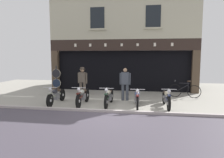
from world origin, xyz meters
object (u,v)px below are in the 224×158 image
(shopkeeper_center, at_px, (125,83))
(advert_board_far, at_px, (156,65))
(motorcycle_right, at_px, (166,98))
(tyre_sign_pole, at_px, (56,79))
(motorcycle_center_right, at_px, (137,98))
(motorcycle_center, at_px, (109,97))
(advert_board_near, at_px, (141,65))
(salesman_left, at_px, (83,80))
(leaning_bicycle, at_px, (185,90))
(motorcycle_center_left, at_px, (83,96))
(motorcycle_left, at_px, (56,95))

(shopkeeper_center, xyz_separation_m, advert_board_far, (1.70, 2.96, 0.75))
(motorcycle_right, height_order, tyre_sign_pole, tyre_sign_pole)
(motorcycle_right, bearing_deg, motorcycle_center_right, 2.68)
(motorcycle_center, relative_size, motorcycle_center_right, 1.03)
(motorcycle_center, relative_size, advert_board_near, 2.04)
(motorcycle_center, height_order, advert_board_near, advert_board_near)
(motorcycle_center, bearing_deg, advert_board_near, -107.24)
(motorcycle_center_right, height_order, tyre_sign_pole, tyre_sign_pole)
(tyre_sign_pole, bearing_deg, motorcycle_right, -18.58)
(motorcycle_center_right, bearing_deg, advert_board_far, -107.93)
(motorcycle_center_right, height_order, advert_board_near, advert_board_near)
(motorcycle_center_right, bearing_deg, advert_board_near, -95.06)
(salesman_left, height_order, leaning_bicycle, salesman_left)
(shopkeeper_center, bearing_deg, advert_board_far, -119.34)
(leaning_bicycle, bearing_deg, motorcycle_center_left, 128.04)
(shopkeeper_center, height_order, advert_board_near, advert_board_near)
(advert_board_far, bearing_deg, motorcycle_center_left, -129.50)
(motorcycle_left, relative_size, motorcycle_center_left, 0.98)
(motorcycle_center_left, xyz_separation_m, advert_board_near, (2.56, 4.29, 1.22))
(motorcycle_center_right, xyz_separation_m, advert_board_near, (0.07, 4.26, 1.24))
(advert_board_near, xyz_separation_m, leaning_bicycle, (2.44, -1.69, -1.28))
(shopkeeper_center, bearing_deg, advert_board_near, -103.18)
(motorcycle_left, xyz_separation_m, motorcycle_center_left, (1.31, -0.02, 0.02))
(advert_board_near, height_order, leaning_bicycle, advert_board_near)
(motorcycle_center_right, distance_m, advert_board_far, 4.56)
(salesman_left, height_order, tyre_sign_pole, tyre_sign_pole)
(salesman_left, distance_m, advert_board_far, 4.83)
(motorcycle_right, xyz_separation_m, tyre_sign_pole, (-6.03, 2.03, 0.53))
(motorcycle_center_left, height_order, motorcycle_center_right, motorcycle_center_left)
(motorcycle_center_left, bearing_deg, motorcycle_right, -178.50)
(motorcycle_center_right, bearing_deg, shopkeeper_center, -67.56)
(motorcycle_right, bearing_deg, motorcycle_center, -0.50)
(shopkeeper_center, xyz_separation_m, advert_board_near, (0.72, 2.96, 0.74))
(motorcycle_left, height_order, shopkeeper_center, shopkeeper_center)
(motorcycle_right, relative_size, leaning_bicycle, 1.16)
(salesman_left, relative_size, leaning_bicycle, 0.98)
(advert_board_far, bearing_deg, salesman_left, -149.45)
(motorcycle_center_right, distance_m, tyre_sign_pole, 5.23)
(motorcycle_center_right, distance_m, motorcycle_right, 1.30)
(motorcycle_left, xyz_separation_m, tyre_sign_pole, (-0.93, 2.16, 0.54))
(motorcycle_center, bearing_deg, salesman_left, -45.17)
(salesman_left, bearing_deg, motorcycle_right, 167.20)
(motorcycle_center, height_order, tyre_sign_pole, tyre_sign_pole)
(tyre_sign_pole, bearing_deg, motorcycle_center_left, -44.11)
(advert_board_far, bearing_deg, motorcycle_center_right, -103.81)
(motorcycle_center_left, xyz_separation_m, leaning_bicycle, (5.00, 2.60, -0.05))
(salesman_left, bearing_deg, motorcycle_center_left, 115.80)
(salesman_left, bearing_deg, advert_board_near, -133.61)
(salesman_left, xyz_separation_m, advert_board_near, (3.13, 2.43, 0.73))
(motorcycle_left, bearing_deg, motorcycle_center_left, 179.32)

